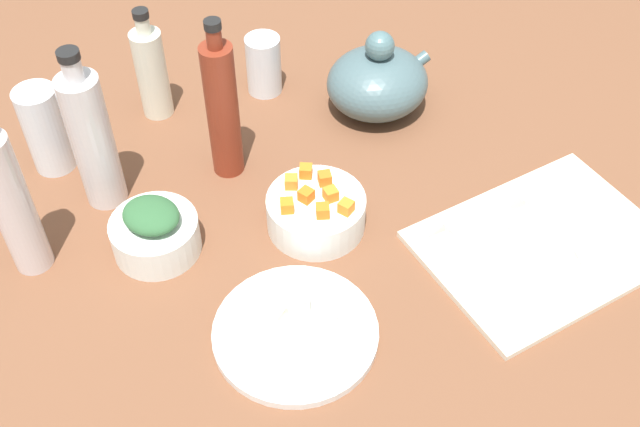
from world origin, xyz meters
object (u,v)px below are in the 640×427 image
object	(u,v)px
bowl_greens	(156,236)
bottle_3	(92,139)
teapot	(378,82)
cutting_board	(543,245)
drinking_glass_1	(264,65)
bottle_2	(222,109)
bowl_carrots	(316,212)
bottle_1	(11,203)
plate_tofu	(295,333)
bottle_0	(152,71)
drinking_glass_0	(45,129)

from	to	relation	value
bowl_greens	bottle_3	bearing A→B (deg)	103.41
teapot	bowl_greens	bearing A→B (deg)	-163.75
cutting_board	drinking_glass_1	xyz separation A→B (cm)	(-19.23, 51.52, 4.67)
teapot	bottle_2	xyz separation A→B (cm)	(-27.89, -1.97, 6.11)
bowl_carrots	bottle_1	size ratio (longest dim) A/B	0.53
cutting_board	bowl_greens	distance (cm)	54.46
plate_tofu	teapot	distance (cm)	48.21
cutting_board	bottle_3	distance (cm)	65.25
bowl_greens	bottle_1	world-z (taller)	bottle_1
bottle_2	cutting_board	bearing A→B (deg)	-47.76
cutting_board	teapot	distance (cm)	38.62
cutting_board	bottle_2	bearing A→B (deg)	132.24
bottle_0	drinking_glass_0	xyz separation A→B (cm)	(-18.68, -4.95, -1.09)
bottle_3	drinking_glass_1	distance (cm)	35.11
bottle_0	bottle_1	xyz separation A→B (cm)	(-26.51, -23.42, 3.56)
cutting_board	bottle_3	size ratio (longest dim) A/B	1.28
cutting_board	bottle_1	size ratio (longest dim) A/B	1.24
teapot	bottle_2	distance (cm)	28.62
cutting_board	bottle_0	world-z (taller)	bottle_0
teapot	bottle_2	bearing A→B (deg)	-175.97
cutting_board	teapot	xyz separation A→B (cm)	(-4.82, 37.99, 5.07)
drinking_glass_1	drinking_glass_0	bearing A→B (deg)	-176.86
plate_tofu	bottle_0	xyz separation A→B (cm)	(-0.02, 51.42, 7.59)
bowl_greens	bottle_0	world-z (taller)	bottle_0
cutting_board	plate_tofu	size ratio (longest dim) A/B	1.56
bottle_0	bottle_3	world-z (taller)	bottle_3
cutting_board	drinking_glass_0	size ratio (longest dim) A/B	2.35
bowl_greens	bottle_2	size ratio (longest dim) A/B	0.46
bowl_greens	bottle_3	world-z (taller)	bottle_3
cutting_board	bottle_2	xyz separation A→B (cm)	(-32.71, 36.02, 11.18)
drinking_glass_1	bottle_2	bearing A→B (deg)	-131.00
bottle_0	bottle_2	world-z (taller)	bottle_2
bottle_3	drinking_glass_1	bearing A→B (deg)	21.65
bottle_0	bottle_3	size ratio (longest dim) A/B	0.74
bowl_greens	bottle_3	xyz separation A→B (cm)	(-3.20, 13.42, 8.71)
bottle_3	bottle_2	bearing A→B (deg)	-8.40
plate_tofu	drinking_glass_1	size ratio (longest dim) A/B	2.06
plate_tofu	teapot	xyz separation A→B (cm)	(32.81, 34.97, 4.97)
bottle_1	drinking_glass_1	xyz separation A→B (cm)	(44.93, 20.50, -6.58)
bottle_0	bottle_1	bearing A→B (deg)	-138.55
bowl_carrots	bottle_3	distance (cm)	33.13
bottle_2	bottle_0	bearing A→B (deg)	105.02
bowl_greens	bottle_2	world-z (taller)	bottle_2
bottle_0	bottle_1	world-z (taller)	bottle_1
cutting_board	bottle_1	xyz separation A→B (cm)	(-64.16, 31.02, 11.25)
bottle_0	teapot	bearing A→B (deg)	-26.62
bowl_greens	bottle_1	bearing A→B (deg)	160.51
bottle_0	plate_tofu	bearing A→B (deg)	-89.98
teapot	bottle_3	world-z (taller)	bottle_3
plate_tofu	bowl_carrots	size ratio (longest dim) A/B	1.50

